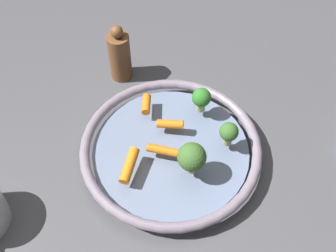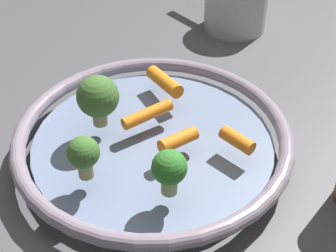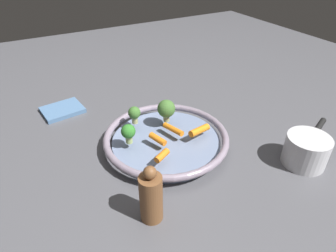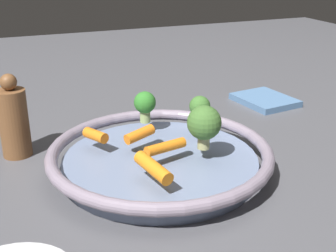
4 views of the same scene
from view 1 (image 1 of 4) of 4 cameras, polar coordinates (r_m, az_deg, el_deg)
ground_plane at (r=0.86m, az=0.36°, el=-4.11°), size 2.53×2.53×0.00m
serving_bowl at (r=0.84m, az=0.37°, el=-3.24°), size 0.35×0.35×0.04m
baby_carrot_near_rim at (r=0.80m, az=-0.58°, el=-3.22°), size 0.03×0.07×0.02m
baby_carrot_center at (r=0.79m, az=-5.17°, el=-5.27°), size 0.07×0.04×0.03m
baby_carrot_back at (r=0.87m, az=-2.91°, el=2.92°), size 0.05×0.04×0.02m
baby_carrot_right at (r=0.84m, az=0.29°, el=0.27°), size 0.03×0.06×0.02m
broccoli_floret_small at (r=0.81m, az=8.12°, el=-0.89°), size 0.04×0.04×0.05m
broccoli_floret_edge at (r=0.76m, az=3.20°, el=-4.22°), size 0.05×0.05×0.07m
broccoli_floret_large at (r=0.85m, az=4.49°, el=3.71°), size 0.04×0.04×0.06m
pepper_mill at (r=0.96m, az=-6.48°, el=9.36°), size 0.05×0.05×0.14m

